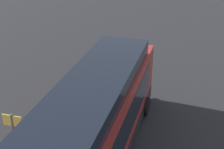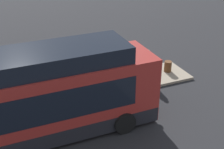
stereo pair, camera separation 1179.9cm
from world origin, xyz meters
name	(u,v)px [view 1 (the left image)]	position (x,y,z in m)	size (l,w,h in m)	color
platform	(35,149)	(0.00, 2.81, 0.07)	(20.00, 2.42, 0.15)	gray
bus_lead	(100,120)	(0.47, -0.05, 1.80)	(10.76, 2.80, 3.92)	maroon
passenger_boarding	(59,107)	(2.11, 2.56, 0.98)	(0.63, 0.68, 1.58)	#6B604C
passenger_waiting	(93,62)	(7.43, 2.67, 1.09)	(0.54, 0.64, 1.75)	gray
passenger_with_bags	(92,72)	(5.98, 2.26, 1.12)	(0.49, 0.49, 1.81)	silver
suitcase	(100,79)	(6.41, 1.88, 0.48)	(0.34, 0.24, 0.91)	#598C59
sign_post	(15,136)	(-1.42, 2.67, 1.84)	(0.10, 0.79, 2.64)	#4C4C51
trash_bin	(98,61)	(9.01, 2.88, 0.47)	(0.44, 0.44, 0.65)	#593319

